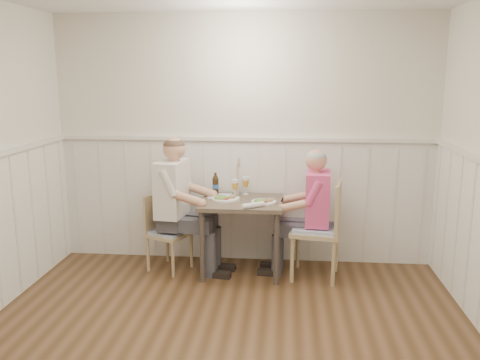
{
  "coord_description": "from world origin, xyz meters",
  "views": [
    {
      "loc": [
        0.44,
        -3.05,
        1.97
      ],
      "look_at": [
        0.01,
        1.64,
        1.0
      ],
      "focal_mm": 38.0,
      "sensor_mm": 36.0,
      "label": 1
    }
  ],
  "objects": [
    {
      "name": "chair_left",
      "position": [
        -0.78,
        1.86,
        0.43
      ],
      "size": [
        0.49,
        0.49,
        0.78
      ],
      "color": "#A08660",
      "rests_on": "ground"
    },
    {
      "name": "diner_cream",
      "position": [
        -0.65,
        1.83,
        0.59
      ],
      "size": [
        0.69,
        0.48,
        1.4
      ],
      "color": "#3F3F47",
      "rests_on": "ground"
    },
    {
      "name": "grass_vase",
      "position": [
        -0.07,
        2.1,
        0.94
      ],
      "size": [
        0.05,
        0.05,
        0.41
      ],
      "color": "silver",
      "rests_on": "dining_table"
    },
    {
      "name": "beer_bottle",
      "position": [
        -0.29,
        2.06,
        0.85
      ],
      "size": [
        0.07,
        0.07,
        0.23
      ],
      "color": "black",
      "rests_on": "dining_table"
    },
    {
      "name": "wainscot",
      "position": [
        0.0,
        0.69,
        0.69
      ],
      "size": [
        4.0,
        4.49,
        1.34
      ],
      "color": "silver",
      "rests_on": "ground"
    },
    {
      "name": "plate_man",
      "position": [
        0.22,
        1.77,
        0.77
      ],
      "size": [
        0.25,
        0.25,
        0.06
      ],
      "color": "white",
      "rests_on": "dining_table"
    },
    {
      "name": "gingham_mat",
      "position": [
        -0.23,
        2.0,
        0.75
      ],
      "size": [
        0.32,
        0.29,
        0.01
      ],
      "color": "#5973AA",
      "rests_on": "dining_table"
    },
    {
      "name": "rolled_napkin",
      "position": [
        0.14,
        1.56,
        0.78
      ],
      "size": [
        0.22,
        0.17,
        0.05
      ],
      "color": "white",
      "rests_on": "dining_table"
    },
    {
      "name": "room_shell",
      "position": [
        0.0,
        0.0,
        1.52
      ],
      "size": [
        4.04,
        4.54,
        2.6
      ],
      "color": "silver",
      "rests_on": "ground"
    },
    {
      "name": "beer_glass_a",
      "position": [
        0.02,
        2.11,
        0.88
      ],
      "size": [
        0.07,
        0.07,
        0.19
      ],
      "color": "silver",
      "rests_on": "dining_table"
    },
    {
      "name": "dining_table",
      "position": [
        0.01,
        1.84,
        0.64
      ],
      "size": [
        0.81,
        0.7,
        0.75
      ],
      "color": "brown",
      "rests_on": "ground"
    },
    {
      "name": "chair_right",
      "position": [
        0.8,
        1.77,
        0.53
      ],
      "size": [
        0.53,
        0.53,
        0.97
      ],
      "color": "#A08660",
      "rests_on": "ground"
    },
    {
      "name": "plate_diner",
      "position": [
        -0.17,
        1.85,
        0.77
      ],
      "size": [
        0.28,
        0.28,
        0.07
      ],
      "color": "white",
      "rests_on": "dining_table"
    },
    {
      "name": "man_in_pink",
      "position": [
        0.72,
        1.83,
        0.54
      ],
      "size": [
        0.62,
        0.43,
        1.3
      ],
      "color": "#3F3F47",
      "rests_on": "ground"
    },
    {
      "name": "beer_glass_b",
      "position": [
        -0.07,
        1.97,
        0.87
      ],
      "size": [
        0.07,
        0.07,
        0.18
      ],
      "color": "silver",
      "rests_on": "dining_table"
    }
  ]
}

